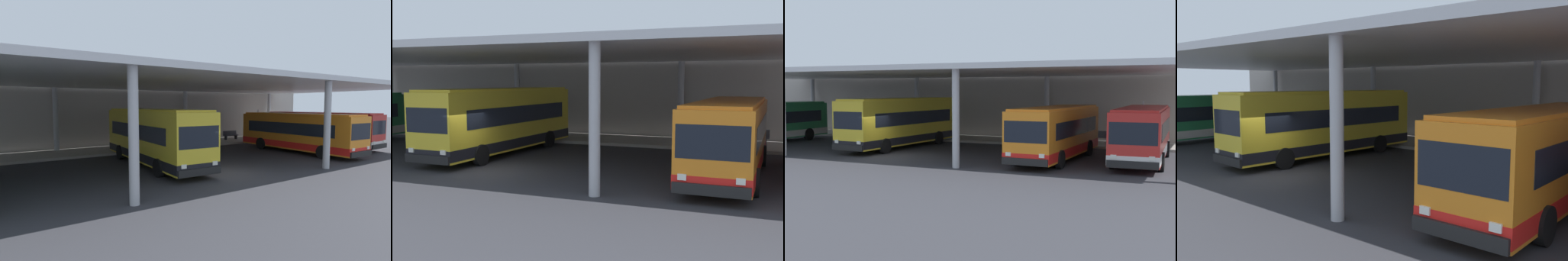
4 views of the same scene
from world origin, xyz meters
The scene contains 7 objects.
ground_plane centered at (0.00, 0.00, 0.00)m, with size 200.00×200.00×0.00m, color #333338.
platform_kerb centered at (0.00, 11.75, 0.09)m, with size 42.00×4.50×0.18m, color #A39E93.
station_building_facade centered at (0.00, 15.00, 3.20)m, with size 48.00×1.60×6.40m, color #ADA399.
canopy_shelter centered at (0.00, 5.50, 5.31)m, with size 40.00×17.00×5.55m.
bus_nearest_bay centered at (-12.99, 2.90, 1.66)m, with size 3.04×10.63×3.17m.
bus_second_bay centered at (-1.92, 4.49, 1.84)m, with size 3.08×11.43×3.57m.
bus_middle_bay centered at (10.18, 2.71, 1.66)m, with size 2.88×10.58×3.17m.
Camera 4 is at (14.46, -10.62, 3.91)m, focal length 37.84 mm.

